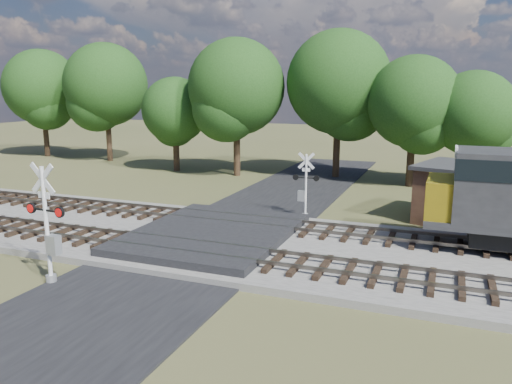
% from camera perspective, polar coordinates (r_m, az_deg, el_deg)
% --- Properties ---
extents(ground, '(160.00, 160.00, 0.00)m').
position_cam_1_polar(ground, '(23.66, -5.46, -6.04)').
color(ground, '#484C28').
rests_on(ground, ground).
extents(ballast_bed, '(140.00, 10.00, 0.30)m').
position_cam_1_polar(ballast_bed, '(21.75, 19.68, -7.89)').
color(ballast_bed, gray).
rests_on(ballast_bed, ground).
extents(road, '(7.00, 60.00, 0.08)m').
position_cam_1_polar(road, '(23.65, -5.46, -5.95)').
color(road, black).
rests_on(road, ground).
extents(crossing_panel, '(7.00, 9.00, 0.62)m').
position_cam_1_polar(crossing_panel, '(24.00, -4.94, -4.99)').
color(crossing_panel, '#262628').
rests_on(crossing_panel, ground).
extents(track_near, '(140.00, 2.60, 0.33)m').
position_cam_1_polar(track_near, '(20.58, -0.17, -7.52)').
color(track_near, black).
rests_on(track_near, ballast_bed).
extents(track_far, '(140.00, 2.60, 0.33)m').
position_cam_1_polar(track_far, '(25.09, 4.03, -4.00)').
color(track_far, black).
rests_on(track_far, ballast_bed).
extents(crossing_signal_near, '(1.85, 0.41, 4.60)m').
position_cam_1_polar(crossing_signal_near, '(19.96, -22.56, -4.55)').
color(crossing_signal_near, silver).
rests_on(crossing_signal_near, ground).
extents(crossing_signal_far, '(1.52, 0.33, 3.76)m').
position_cam_1_polar(crossing_signal_far, '(28.12, 5.55, 0.11)').
color(crossing_signal_far, silver).
rests_on(crossing_signal_far, ground).
extents(equipment_shed, '(5.88, 5.88, 3.20)m').
position_cam_1_polar(equipment_shed, '(29.30, 22.77, -0.17)').
color(equipment_shed, '#4A2B1F').
rests_on(equipment_shed, ground).
extents(treeline, '(81.10, 11.76, 11.85)m').
position_cam_1_polar(treeline, '(40.77, 10.02, 11.12)').
color(treeline, black).
rests_on(treeline, ground).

